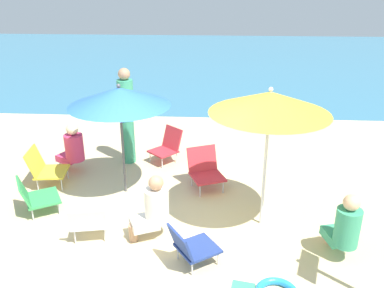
{
  "coord_description": "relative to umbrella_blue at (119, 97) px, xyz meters",
  "views": [
    {
      "loc": [
        0.92,
        -4.27,
        3.28
      ],
      "look_at": [
        0.52,
        1.97,
        0.7
      ],
      "focal_mm": 37.61,
      "sensor_mm": 36.0,
      "label": 1
    }
  ],
  "objects": [
    {
      "name": "ground_plane",
      "position": [
        0.56,
        -1.54,
        -1.62
      ],
      "size": [
        40.0,
        40.0,
        0.0
      ],
      "primitive_type": "plane",
      "color": "#D3BC8C"
    },
    {
      "name": "sea_water",
      "position": [
        0.56,
        11.92,
        -1.62
      ],
      "size": [
        40.0,
        16.0,
        0.01
      ],
      "primitive_type": "cube",
      "color": "teal",
      "rests_on": "ground_plane"
    },
    {
      "name": "umbrella_blue",
      "position": [
        0.0,
        0.0,
        0.0
      ],
      "size": [
        1.57,
        1.57,
        1.82
      ],
      "color": "#4C4C51",
      "rests_on": "ground_plane"
    },
    {
      "name": "umbrella_yellow",
      "position": [
        2.15,
        -0.81,
        0.19
      ],
      "size": [
        1.58,
        1.58,
        2.02
      ],
      "color": "silver",
      "rests_on": "ground_plane"
    },
    {
      "name": "beach_chair_a",
      "position": [
        1.31,
        0.25,
        -1.29
      ],
      "size": [
        0.7,
        0.74,
        0.66
      ],
      "rotation": [
        0.0,
        0.0,
        -1.17
      ],
      "color": "red",
      "rests_on": "ground_plane"
    },
    {
      "name": "beach_chair_b",
      "position": [
        -1.4,
        0.14,
        -1.29
      ],
      "size": [
        0.65,
        0.62,
        0.66
      ],
      "rotation": [
        0.0,
        0.0,
        0.12
      ],
      "color": "gold",
      "rests_on": "ground_plane"
    },
    {
      "name": "beach_chair_c",
      "position": [
        0.55,
        1.25,
        -1.29
      ],
      "size": [
        0.7,
        0.7,
        0.65
      ],
      "rotation": [
        0.0,
        0.0,
        -2.32
      ],
      "color": "red",
      "rests_on": "ground_plane"
    },
    {
      "name": "beach_chair_d",
      "position": [
        1.2,
        -1.78,
        -1.35
      ],
      "size": [
        0.7,
        0.68,
        0.54
      ],
      "rotation": [
        0.0,
        0.0,
        0.59
      ],
      "color": "navy",
      "rests_on": "ground_plane"
    },
    {
      "name": "beach_chair_e",
      "position": [
        -0.18,
        -1.34,
        -1.32
      ],
      "size": [
        0.59,
        0.64,
        0.57
      ],
      "rotation": [
        0.0,
        0.0,
        1.76
      ],
      "color": "white",
      "rests_on": "ground_plane"
    },
    {
      "name": "beach_chair_f",
      "position": [
        -1.2,
        -0.72,
        -1.34
      ],
      "size": [
        0.75,
        0.75,
        0.55
      ],
      "rotation": [
        0.0,
        0.0,
        0.53
      ],
      "color": "#33934C",
      "rests_on": "ground_plane"
    },
    {
      "name": "person_a",
      "position": [
        -1.08,
        0.67,
        -1.15
      ],
      "size": [
        0.56,
        0.49,
        0.94
      ],
      "rotation": [
        0.0,
        0.0,
        2.63
      ],
      "color": "#DB3866",
      "rests_on": "ground_plane"
    },
    {
      "name": "person_b",
      "position": [
        0.66,
        -1.22,
        -1.17
      ],
      "size": [
        0.56,
        0.46,
        0.91
      ],
      "rotation": [
        0.0,
        0.0,
        3.56
      ],
      "color": "silver",
      "rests_on": "ground_plane"
    },
    {
      "name": "person_c",
      "position": [
        3.09,
        -1.51,
        -1.17
      ],
      "size": [
        0.39,
        0.54,
        0.92
      ],
      "rotation": [
        0.0,
        0.0,
        1.81
      ],
      "color": "#389970",
      "rests_on": "ground_plane"
    },
    {
      "name": "person_d",
      "position": [
        -0.18,
        1.17,
        -0.69
      ],
      "size": [
        0.29,
        0.29,
        1.82
      ],
      "rotation": [
        0.0,
        0.0,
        1.84
      ],
      "color": "#389970",
      "rests_on": "ground_plane"
    }
  ]
}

